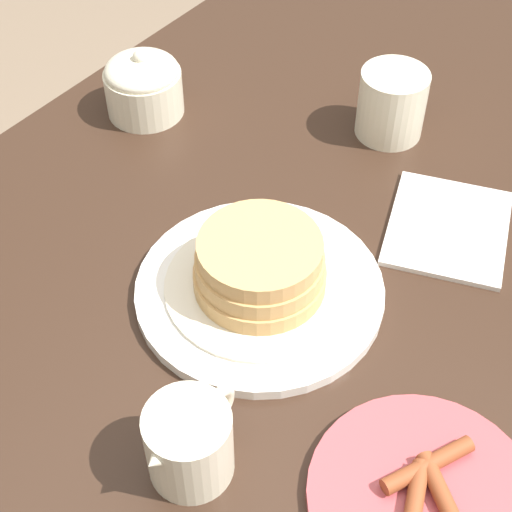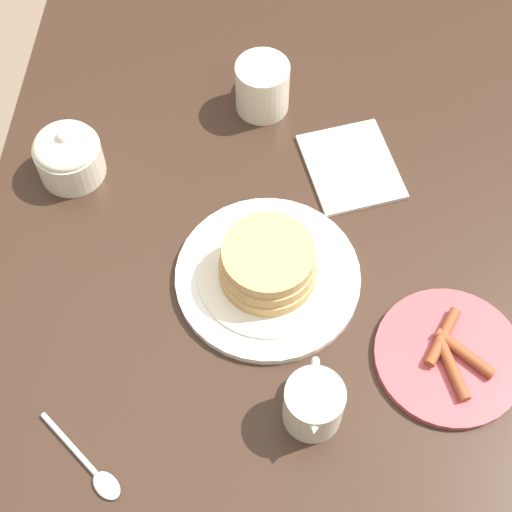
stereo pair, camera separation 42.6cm
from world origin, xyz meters
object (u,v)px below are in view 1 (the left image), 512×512
creamer_pitcher (189,443)px  napkin (448,228)px  side_plate_bacon (424,497)px  pancake_plate (260,277)px  coffee_mug (393,102)px  sugar_bowl (143,85)px

creamer_pitcher → napkin: (0.37, -0.04, -0.04)m
napkin → side_plate_bacon: bearing=-156.6°
side_plate_bacon → creamer_pitcher: size_ratio=1.79×
side_plate_bacon → napkin: bearing=23.4°
pancake_plate → creamer_pitcher: bearing=-160.6°
pancake_plate → coffee_mug: (0.30, 0.03, 0.02)m
coffee_mug → creamer_pitcher: size_ratio=1.04×
side_plate_bacon → napkin: side_plate_bacon is taller
sugar_bowl → napkin: (0.03, -0.39, -0.04)m
pancake_plate → napkin: size_ratio=1.37×
pancake_plate → sugar_bowl: sugar_bowl is taller
side_plate_bacon → napkin: (0.29, 0.12, -0.00)m
creamer_pitcher → napkin: size_ratio=0.59×
pancake_plate → napkin: pancake_plate is taller
side_plate_bacon → creamer_pitcher: (-0.09, 0.17, 0.03)m
sugar_bowl → napkin: bearing=-85.1°
pancake_plate → side_plate_bacon: bearing=-112.6°
side_plate_bacon → coffee_mug: (0.40, 0.26, 0.04)m
coffee_mug → sugar_bowl: size_ratio=1.16×
coffee_mug → creamer_pitcher: bearing=-169.3°
coffee_mug → sugar_bowl: bearing=118.9°
coffee_mug → sugar_bowl: 0.30m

